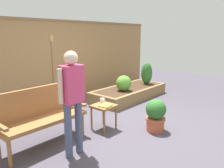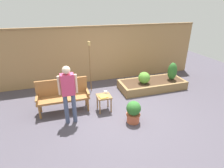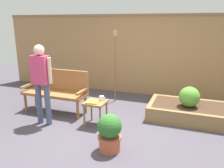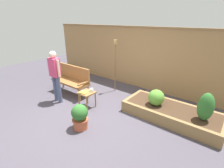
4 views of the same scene
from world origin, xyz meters
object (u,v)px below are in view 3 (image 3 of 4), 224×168
(cup_on_table, at_px, (102,98))
(potted_boxwood, at_px, (110,132))
(shrub_near_bench, at_px, (189,97))
(side_table, at_px, (95,106))
(tiki_torch, at_px, (115,54))
(person_by_bench, at_px, (41,78))
(garden_bench, at_px, (57,88))
(book_on_table, at_px, (92,102))

(cup_on_table, relative_size, potted_boxwood, 0.20)
(potted_boxwood, height_order, shrub_near_bench, shrub_near_bench)
(side_table, bearing_deg, tiki_torch, 93.97)
(tiki_torch, height_order, person_by_bench, tiki_torch)
(potted_boxwood, bearing_deg, person_by_bench, 162.78)
(shrub_near_bench, distance_m, tiki_torch, 2.01)
(tiki_torch, bearing_deg, garden_bench, -133.83)
(tiki_torch, bearing_deg, book_on_table, -87.46)
(garden_bench, height_order, cup_on_table, garden_bench)
(side_table, bearing_deg, garden_bench, 161.00)
(book_on_table, relative_size, tiki_torch, 0.13)
(side_table, relative_size, tiki_torch, 0.27)
(garden_bench, relative_size, shrub_near_bench, 3.48)
(cup_on_table, height_order, shrub_near_bench, shrub_near_bench)
(cup_on_table, relative_size, book_on_table, 0.56)
(side_table, distance_m, shrub_near_bench, 1.89)
(person_by_bench, bearing_deg, book_on_table, 13.13)
(garden_bench, bearing_deg, shrub_near_bench, 9.28)
(garden_bench, xyz_separation_m, shrub_near_bench, (2.80, 0.46, -0.04))
(book_on_table, xyz_separation_m, shrub_near_bench, (1.72, 0.92, 0.01))
(book_on_table, relative_size, person_by_bench, 0.14)
(garden_bench, xyz_separation_m, cup_on_table, (1.20, -0.27, -0.02))
(garden_bench, height_order, potted_boxwood, garden_bench)
(side_table, xyz_separation_m, book_on_table, (-0.03, -0.08, 0.10))
(shrub_near_bench, distance_m, person_by_bench, 2.93)
(potted_boxwood, distance_m, tiki_torch, 2.48)
(potted_boxwood, bearing_deg, tiki_torch, 107.15)
(cup_on_table, distance_m, shrub_near_bench, 1.76)
(book_on_table, xyz_separation_m, person_by_bench, (-0.94, -0.22, 0.44))
(cup_on_table, relative_size, person_by_bench, 0.08)
(side_table, xyz_separation_m, potted_boxwood, (0.58, -0.78, -0.08))
(book_on_table, bearing_deg, tiki_torch, 83.25)
(side_table, bearing_deg, cup_on_table, 52.54)
(garden_bench, bearing_deg, book_on_table, -23.11)
(potted_boxwood, bearing_deg, book_on_table, 131.26)
(book_on_table, xyz_separation_m, potted_boxwood, (0.62, -0.70, -0.17))
(book_on_table, bearing_deg, side_table, 57.91)
(shrub_near_bench, bearing_deg, person_by_bench, -156.88)
(garden_bench, relative_size, side_table, 3.00)
(potted_boxwood, height_order, person_by_bench, person_by_bench)
(garden_bench, bearing_deg, side_table, -19.00)
(garden_bench, bearing_deg, person_by_bench, -78.80)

